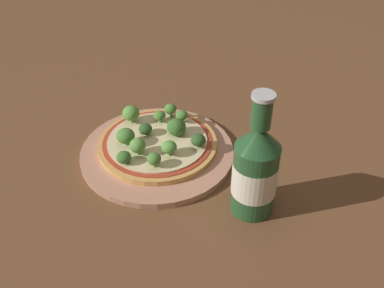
# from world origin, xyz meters

# --- Properties ---
(ground_plane) EXTENTS (3.00, 3.00, 0.00)m
(ground_plane) POSITION_xyz_m (0.00, 0.00, 0.00)
(ground_plane) COLOR brown
(plate) EXTENTS (0.28, 0.28, 0.01)m
(plate) POSITION_xyz_m (0.01, -0.00, 0.01)
(plate) COLOR tan
(plate) RESTS_ON ground_plane
(pizza) EXTENTS (0.22, 0.22, 0.01)m
(pizza) POSITION_xyz_m (0.01, 0.01, 0.02)
(pizza) COLOR tan
(pizza) RESTS_ON plate
(broccoli_floret_0) EXTENTS (0.03, 0.03, 0.03)m
(broccoli_floret_0) POSITION_xyz_m (0.05, 0.00, 0.04)
(broccoli_floret_0) COLOR #6B8E51
(broccoli_floret_0) RESTS_ON pizza
(broccoli_floret_1) EXTENTS (0.03, 0.03, 0.03)m
(broccoli_floret_1) POSITION_xyz_m (0.01, 0.05, 0.04)
(broccoli_floret_1) COLOR #6B8E51
(broccoli_floret_1) RESTS_ON pizza
(broccoli_floret_2) EXTENTS (0.03, 0.03, 0.03)m
(broccoli_floret_2) POSITION_xyz_m (-0.07, 0.00, 0.05)
(broccoli_floret_2) COLOR #6B8E51
(broccoli_floret_2) RESTS_ON pizza
(broccoli_floret_3) EXTENTS (0.03, 0.03, 0.03)m
(broccoli_floret_3) POSITION_xyz_m (0.07, 0.05, 0.04)
(broccoli_floret_3) COLOR #6B8E51
(broccoli_floret_3) RESTS_ON pizza
(broccoli_floret_4) EXTENTS (0.03, 0.03, 0.03)m
(broccoli_floret_4) POSITION_xyz_m (-0.02, -0.04, 0.04)
(broccoli_floret_4) COLOR #6B8E51
(broccoli_floret_4) RESTS_ON pizza
(broccoli_floret_5) EXTENTS (0.03, 0.03, 0.02)m
(broccoli_floret_5) POSITION_xyz_m (0.02, -0.07, 0.04)
(broccoli_floret_5) COLOR #6B8E51
(broccoli_floret_5) RESTS_ON pizza
(broccoli_floret_6) EXTENTS (0.02, 0.02, 0.02)m
(broccoli_floret_6) POSITION_xyz_m (-0.04, 0.04, 0.04)
(broccoli_floret_6) COLOR #6B8E51
(broccoli_floret_6) RESTS_ON pizza
(broccoli_floret_7) EXTENTS (0.03, 0.03, 0.03)m
(broccoli_floret_7) POSITION_xyz_m (0.02, -0.04, 0.04)
(broccoli_floret_7) COLOR #6B8E51
(broccoli_floret_7) RESTS_ON pizza
(broccoli_floret_8) EXTENTS (0.02, 0.02, 0.03)m
(broccoli_floret_8) POSITION_xyz_m (-0.04, 0.07, 0.04)
(broccoli_floret_8) COLOR #6B8E51
(broccoli_floret_8) RESTS_ON pizza
(broccoli_floret_9) EXTENTS (0.02, 0.02, 0.03)m
(broccoli_floret_9) POSITION_xyz_m (0.06, -0.04, 0.04)
(broccoli_floret_9) COLOR #6B8E51
(broccoli_floret_9) RESTS_ON pizza
(broccoli_floret_10) EXTENTS (0.02, 0.02, 0.02)m
(broccoli_floret_10) POSITION_xyz_m (-0.02, 0.00, 0.04)
(broccoli_floret_10) COLOR #6B8E51
(broccoli_floret_10) RESTS_ON pizza
(broccoli_floret_11) EXTENTS (0.02, 0.02, 0.02)m
(broccoli_floret_11) POSITION_xyz_m (-0.01, 0.08, 0.04)
(broccoli_floret_11) COLOR #6B8E51
(broccoli_floret_11) RESTS_ON pizza
(beer_bottle) EXTENTS (0.07, 0.07, 0.21)m
(beer_bottle) POSITION_xyz_m (0.21, 0.05, 0.08)
(beer_bottle) COLOR #234C28
(beer_bottle) RESTS_ON ground_plane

